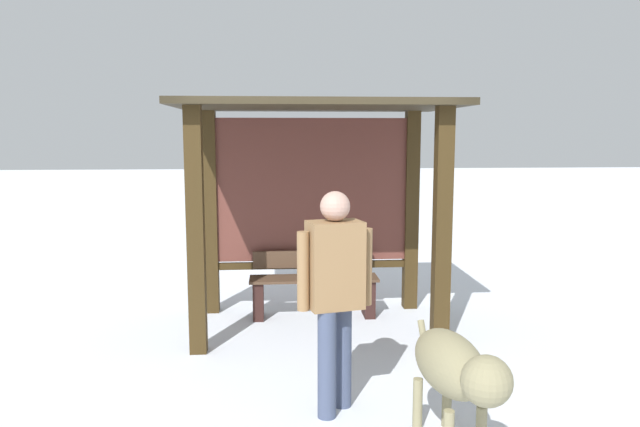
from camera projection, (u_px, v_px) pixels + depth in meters
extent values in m
plane|color=white|center=(316.00, 327.00, 6.62)|extent=(60.00, 60.00, 0.00)
cube|color=#382912|center=(196.00, 232.00, 5.71)|extent=(0.16, 0.16, 2.38)
cube|color=#382912|center=(442.00, 229.00, 5.89)|extent=(0.16, 0.16, 2.38)
cube|color=#382912|center=(210.00, 213.00, 7.04)|extent=(0.16, 0.16, 2.38)
cube|color=#382912|center=(411.00, 211.00, 7.22)|extent=(0.16, 0.16, 2.38)
cube|color=#2D2618|center=(316.00, 105.00, 6.30)|extent=(2.90, 1.85, 0.07)
cube|color=brown|center=(312.00, 190.00, 7.09)|extent=(2.23, 0.08, 1.69)
cube|color=#382912|center=(312.00, 265.00, 7.19)|extent=(2.23, 0.06, 0.08)
cube|color=#4C3626|center=(314.00, 279.00, 6.93)|extent=(1.48, 0.37, 0.03)
cube|color=#4C3626|center=(313.00, 259.00, 7.07)|extent=(1.41, 0.04, 0.20)
cube|color=#301A18|center=(368.00, 297.00, 7.01)|extent=(0.12, 0.31, 0.44)
cube|color=#301A18|center=(258.00, 299.00, 6.91)|extent=(0.12, 0.31, 0.44)
cube|color=olive|center=(335.00, 265.00, 4.46)|extent=(0.45, 0.34, 0.65)
sphere|color=tan|center=(335.00, 206.00, 4.40)|extent=(0.22, 0.22, 0.22)
cylinder|color=#414B68|center=(327.00, 364.00, 4.47)|extent=(0.17, 0.17, 0.83)
cylinder|color=#414B68|center=(343.00, 355.00, 4.65)|extent=(0.17, 0.17, 0.83)
cylinder|color=olive|center=(303.00, 271.00, 4.39)|extent=(0.11, 0.11, 0.59)
cylinder|color=olive|center=(366.00, 267.00, 4.54)|extent=(0.11, 0.11, 0.59)
ellipsoid|color=gray|center=(449.00, 363.00, 4.03)|extent=(0.49, 0.85, 0.41)
sphere|color=gray|center=(487.00, 381.00, 3.54)|extent=(0.31, 0.31, 0.31)
cylinder|color=gray|center=(423.00, 332.00, 4.47)|extent=(0.07, 0.14, 0.18)
cylinder|color=gray|center=(418.00, 404.00, 4.31)|extent=(0.07, 0.07, 0.38)
cylinder|color=gray|center=(447.00, 401.00, 4.36)|extent=(0.07, 0.07, 0.38)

